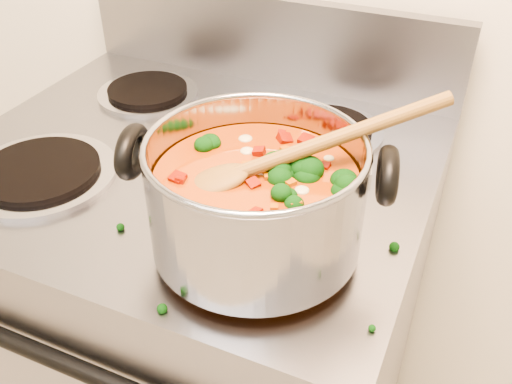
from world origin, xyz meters
TOP-DOWN VIEW (x-y plane):
  - electric_range at (-0.00, 1.16)m, footprint 0.73×0.66m
  - stockpot at (0.18, 1.00)m, footprint 0.31×0.25m
  - wooden_spoon at (0.20, 1.01)m, footprint 0.27×0.21m
  - cooktop_crumbs at (0.20, 0.94)m, footprint 0.32×0.15m

SIDE VIEW (x-z plane):
  - electric_range at x=0.00m, z-range -0.07..1.01m
  - cooktop_crumbs at x=0.20m, z-range 0.92..0.93m
  - stockpot at x=0.18m, z-range 0.93..1.08m
  - wooden_spoon at x=0.20m, z-range 1.00..1.10m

